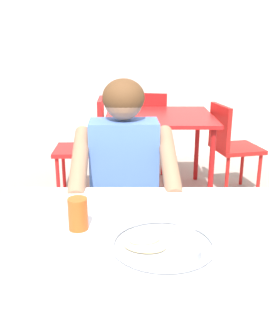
# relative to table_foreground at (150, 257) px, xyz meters

# --- Properties ---
(back_wall) EXTENTS (12.00, 0.12, 3.40)m
(back_wall) POSITION_rel_table_foreground_xyz_m (-0.07, 3.54, 1.02)
(back_wall) COLOR silver
(back_wall) RESTS_ON ground
(table_foreground) EXTENTS (1.19, 0.88, 0.76)m
(table_foreground) POSITION_rel_table_foreground_xyz_m (0.00, 0.00, 0.00)
(table_foreground) COLOR silver
(table_foreground) RESTS_ON ground
(thali_tray) EXTENTS (0.32, 0.32, 0.03)m
(thali_tray) POSITION_rel_table_foreground_xyz_m (0.04, -0.07, 0.08)
(thali_tray) COLOR #B7BABF
(thali_tray) RESTS_ON table_foreground
(drinking_cup) EXTENTS (0.07, 0.07, 0.11)m
(drinking_cup) POSITION_rel_table_foreground_xyz_m (-0.24, 0.06, 0.13)
(drinking_cup) COLOR #D84C19
(drinking_cup) RESTS_ON table_foreground
(chair_foreground) EXTENTS (0.43, 0.42, 0.83)m
(chair_foreground) POSITION_rel_table_foreground_xyz_m (-0.11, 0.91, -0.20)
(chair_foreground) COLOR silver
(chair_foreground) RESTS_ON ground
(diner_foreground) EXTENTS (0.50, 0.56, 1.18)m
(diner_foreground) POSITION_rel_table_foreground_xyz_m (-0.10, 0.69, 0.02)
(diner_foreground) COLOR #282828
(diner_foreground) RESTS_ON ground
(table_background_red) EXTENTS (0.92, 0.89, 0.73)m
(table_background_red) POSITION_rel_table_foreground_xyz_m (0.16, 2.25, -0.04)
(table_background_red) COLOR red
(table_background_red) RESTS_ON ground
(chair_red_left) EXTENTS (0.44, 0.42, 0.87)m
(chair_red_left) POSITION_rel_table_foreground_xyz_m (-0.45, 2.23, -0.19)
(chair_red_left) COLOR red
(chair_red_left) RESTS_ON ground
(chair_red_right) EXTENTS (0.46, 0.48, 0.81)m
(chair_red_right) POSITION_rel_table_foreground_xyz_m (0.80, 2.28, -0.21)
(chair_red_right) COLOR red
(chair_red_right) RESTS_ON ground
(chair_red_far) EXTENTS (0.48, 0.50, 0.84)m
(chair_red_far) POSITION_rel_table_foreground_xyz_m (0.11, 2.90, -0.20)
(chair_red_far) COLOR red
(chair_red_far) RESTS_ON ground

